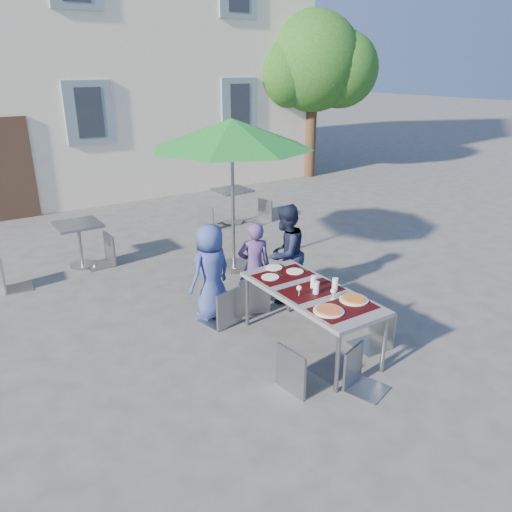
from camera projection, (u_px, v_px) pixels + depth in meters
ground at (282, 338)px, 6.26m from camera, size 90.00×90.00×0.00m
building at (35, 0)px, 13.48m from camera, size 13.60×8.20×11.10m
tree at (313, 63)px, 14.33m from camera, size 3.60×3.00×4.70m
dining_table at (311, 295)px, 5.84m from camera, size 0.80×1.85×0.76m
pizza_near_left at (329, 310)px, 5.31m from camera, size 0.33×0.33×0.03m
pizza_near_right at (354, 299)px, 5.56m from camera, size 0.32×0.32×0.03m
glassware at (320, 286)px, 5.75m from camera, size 0.52×0.43×0.15m
place_settings at (280, 272)px, 6.31m from camera, size 0.63×0.47×0.01m
child_0 at (211, 272)px, 6.60m from camera, size 0.72×0.55×1.31m
child_1 at (254, 266)px, 6.85m from camera, size 0.53×0.44×1.25m
child_2 at (285, 254)px, 7.05m from camera, size 0.79×0.64×1.43m
chair_0 at (224, 284)px, 6.41m from camera, size 0.52×0.52×0.98m
chair_1 at (252, 271)px, 6.73m from camera, size 0.53×0.54×1.03m
chair_2 at (316, 274)px, 6.82m from camera, size 0.44×0.45×0.92m
chair_3 at (299, 342)px, 5.09m from camera, size 0.47×0.47×0.96m
chair_4 at (379, 305)px, 5.95m from camera, size 0.43×0.43×0.91m
chair_5 at (363, 346)px, 5.14m from camera, size 0.48×0.48×0.86m
patio_umbrella at (232, 135)px, 7.60m from camera, size 2.54×2.54×2.46m
cafe_table_0 at (79, 237)px, 8.34m from camera, size 0.71×0.71×0.76m
bg_chair_l_0 at (7, 258)px, 7.44m from camera, size 0.43×0.43×0.88m
bg_chair_r_0 at (102, 232)px, 8.38m from camera, size 0.47×0.46×1.00m
cafe_table_1 at (232, 200)px, 10.65m from camera, size 0.70×0.70×0.75m
bg_chair_l_1 at (208, 203)px, 10.30m from camera, size 0.55×0.54×0.93m
bg_chair_r_1 at (262, 198)px, 10.77m from camera, size 0.49×0.49×0.89m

